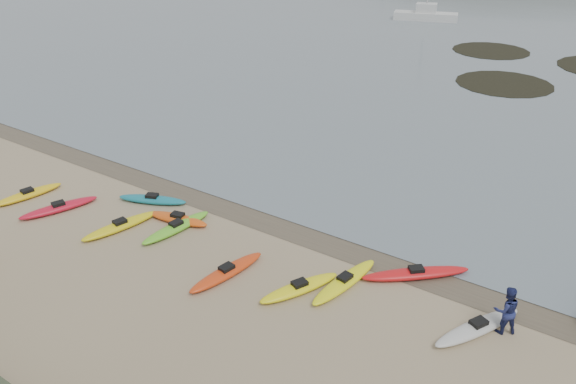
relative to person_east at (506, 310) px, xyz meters
The scene contains 5 objects.
ground 10.30m from the person_east, 168.46° to the left, with size 600.00×600.00×0.00m, color tan.
wet_sand 10.24m from the person_east, behind, with size 60.00×60.00×0.00m, color brown.
kayaks 11.45m from the person_east, behind, with size 23.06×7.84×0.34m.
person_east is the anchor object (origin of this frame).
kelp_mats 36.79m from the person_east, 99.52° to the left, with size 18.43×17.98×0.04m.
Camera 1 is at (12.15, -18.24, 12.94)m, focal length 35.00 mm.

